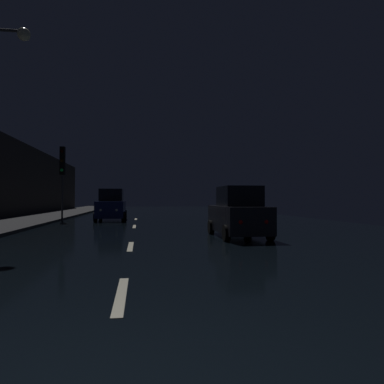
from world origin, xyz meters
TOP-DOWN VIEW (x-y plane):
  - ground at (0.00, 24.50)m, footprint 26.74×84.00m
  - sidewalk_left at (-7.17, 24.50)m, footprint 4.40×84.00m
  - lane_centerline at (0.00, 12.91)m, footprint 0.16×22.72m
  - traffic_light_far_left at (-4.87, 22.10)m, footprint 0.32×0.47m
  - car_approaching_headlights at (-1.66, 22.38)m, footprint 1.99×4.30m
  - car_parked_right_near at (4.07, 10.73)m, footprint 1.80×3.90m

SIDE VIEW (x-z plane):
  - ground at x=0.00m, z-range -0.02..0.00m
  - lane_centerline at x=0.00m, z-range 0.00..0.01m
  - sidewalk_left at x=-7.17m, z-range 0.00..0.15m
  - car_parked_right_near at x=4.07m, z-range -0.08..1.88m
  - car_approaching_headlights at x=-1.66m, z-range -0.09..2.07m
  - traffic_light_far_left at x=-4.87m, z-range 1.14..6.14m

